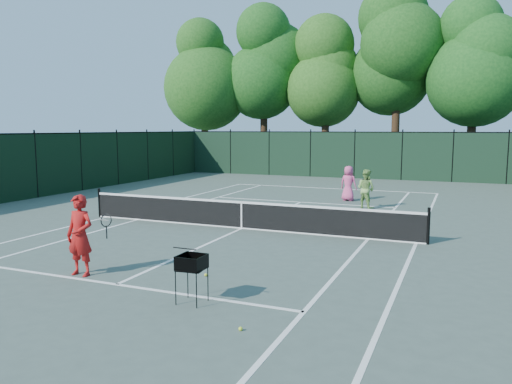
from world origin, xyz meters
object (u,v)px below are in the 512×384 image
at_px(player_pink, 348,183).
at_px(ball_hopper, 192,263).
at_px(coach, 80,235).
at_px(player_green, 366,189).
at_px(loose_ball_near_cart, 241,329).
at_px(loose_ball_midcourt, 206,275).

bearing_deg(player_pink, ball_hopper, 103.75).
bearing_deg(coach, player_pink, 76.67).
relative_size(player_green, ball_hopper, 1.74).
bearing_deg(player_green, coach, 95.36).
bearing_deg(player_green, loose_ball_near_cart, 116.38).
bearing_deg(loose_ball_midcourt, loose_ball_near_cart, -51.24).
height_order(player_green, ball_hopper, player_green).
height_order(player_pink, loose_ball_near_cart, player_pink).
bearing_deg(ball_hopper, player_pink, 83.76).
relative_size(loose_ball_near_cart, loose_ball_midcourt, 1.00).
distance_m(player_pink, player_green, 2.20).
bearing_deg(coach, loose_ball_near_cart, -18.63).
relative_size(coach, player_green, 1.13).
xyz_separation_m(ball_hopper, loose_ball_midcourt, (-0.57, 1.59, -0.74)).
bearing_deg(player_pink, loose_ball_midcourt, 101.29).
distance_m(coach, loose_ball_midcourt, 2.93).
bearing_deg(player_green, player_pink, -34.58).
relative_size(player_pink, player_green, 0.99).
relative_size(player_pink, loose_ball_midcourt, 23.38).
distance_m(player_pink, ball_hopper, 14.42).
height_order(player_pink, player_green, player_green).
bearing_deg(player_pink, player_green, 133.95).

